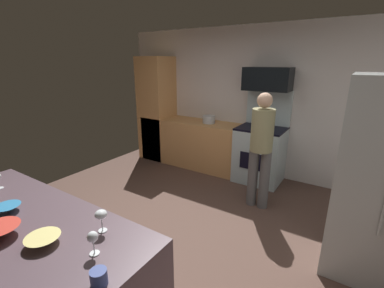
{
  "coord_description": "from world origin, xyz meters",
  "views": [
    {
      "loc": [
        1.69,
        -2.25,
        2.0
      ],
      "look_at": [
        0.06,
        0.3,
        1.05
      ],
      "focal_mm": 24.65,
      "sensor_mm": 36.0,
      "label": 1
    }
  ],
  "objects_px": {
    "oven_range": "(260,152)",
    "wine_glass_near": "(101,215)",
    "person_cook": "(261,146)",
    "mixing_bowl_small": "(43,240)",
    "mixing_bowl_large": "(8,209)",
    "wine_glass_far": "(93,238)",
    "mixing_bowl_prep": "(0,232)",
    "mug_tea": "(99,277)",
    "stock_pot": "(209,119)",
    "microwave": "(268,79)"
  },
  "relations": [
    {
      "from": "mixing_bowl_large",
      "to": "wine_glass_far",
      "type": "height_order",
      "value": "wine_glass_far"
    },
    {
      "from": "oven_range",
      "to": "person_cook",
      "type": "bearing_deg",
      "value": -72.07
    },
    {
      "from": "wine_glass_near",
      "to": "mixing_bowl_large",
      "type": "bearing_deg",
      "value": -164.01
    },
    {
      "from": "mixing_bowl_small",
      "to": "wine_glass_near",
      "type": "relative_size",
      "value": 1.34
    },
    {
      "from": "stock_pot",
      "to": "mixing_bowl_small",
      "type": "bearing_deg",
      "value": -77.33
    },
    {
      "from": "mixing_bowl_small",
      "to": "wine_glass_far",
      "type": "height_order",
      "value": "wine_glass_far"
    },
    {
      "from": "microwave",
      "to": "person_cook",
      "type": "distance_m",
      "value": 1.28
    },
    {
      "from": "person_cook",
      "to": "mixing_bowl_prep",
      "type": "xyz_separation_m",
      "value": [
        -0.8,
        -2.81,
        0.03
      ]
    },
    {
      "from": "mixing_bowl_prep",
      "to": "oven_range",
      "type": "bearing_deg",
      "value": 81.84
    },
    {
      "from": "oven_range",
      "to": "mixing_bowl_prep",
      "type": "distance_m",
      "value": 3.73
    },
    {
      "from": "mixing_bowl_prep",
      "to": "stock_pot",
      "type": "xyz_separation_m",
      "value": [
        -0.49,
        3.67,
        0.03
      ]
    },
    {
      "from": "oven_range",
      "to": "mixing_bowl_prep",
      "type": "height_order",
      "value": "oven_range"
    },
    {
      "from": "wine_glass_near",
      "to": "wine_glass_far",
      "type": "bearing_deg",
      "value": -51.2
    },
    {
      "from": "mixing_bowl_large",
      "to": "wine_glass_near",
      "type": "xyz_separation_m",
      "value": [
        0.81,
        0.23,
        0.1
      ]
    },
    {
      "from": "mixing_bowl_small",
      "to": "wine_glass_far",
      "type": "bearing_deg",
      "value": 18.19
    },
    {
      "from": "wine_glass_far",
      "to": "stock_pot",
      "type": "relative_size",
      "value": 0.65
    },
    {
      "from": "person_cook",
      "to": "mixing_bowl_small",
      "type": "height_order",
      "value": "person_cook"
    },
    {
      "from": "mixing_bowl_large",
      "to": "mug_tea",
      "type": "relative_size",
      "value": 2.11
    },
    {
      "from": "mug_tea",
      "to": "microwave",
      "type": "bearing_deg",
      "value": 95.31
    },
    {
      "from": "oven_range",
      "to": "person_cook",
      "type": "height_order",
      "value": "person_cook"
    },
    {
      "from": "oven_range",
      "to": "wine_glass_near",
      "type": "relative_size",
      "value": 9.69
    },
    {
      "from": "mixing_bowl_prep",
      "to": "wine_glass_far",
      "type": "distance_m",
      "value": 0.7
    },
    {
      "from": "person_cook",
      "to": "mug_tea",
      "type": "distance_m",
      "value": 2.72
    },
    {
      "from": "mixing_bowl_small",
      "to": "wine_glass_near",
      "type": "bearing_deg",
      "value": 54.42
    },
    {
      "from": "microwave",
      "to": "mug_tea",
      "type": "bearing_deg",
      "value": -84.69
    },
    {
      "from": "person_cook",
      "to": "mixing_bowl_large",
      "type": "bearing_deg",
      "value": -112.54
    },
    {
      "from": "person_cook",
      "to": "mixing_bowl_small",
      "type": "distance_m",
      "value": 2.74
    },
    {
      "from": "person_cook",
      "to": "stock_pot",
      "type": "distance_m",
      "value": 1.56
    },
    {
      "from": "mixing_bowl_large",
      "to": "person_cook",
      "type": "bearing_deg",
      "value": 67.46
    },
    {
      "from": "wine_glass_near",
      "to": "microwave",
      "type": "bearing_deg",
      "value": 89.8
    },
    {
      "from": "oven_range",
      "to": "stock_pot",
      "type": "bearing_deg",
      "value": 179.73
    },
    {
      "from": "wine_glass_far",
      "to": "stock_pot",
      "type": "bearing_deg",
      "value": 108.43
    },
    {
      "from": "mixing_bowl_prep",
      "to": "wine_glass_far",
      "type": "xyz_separation_m",
      "value": [
        0.66,
        0.23,
        0.07
      ]
    },
    {
      "from": "mixing_bowl_large",
      "to": "mug_tea",
      "type": "bearing_deg",
      "value": -3.79
    },
    {
      "from": "mixing_bowl_large",
      "to": "mixing_bowl_prep",
      "type": "xyz_separation_m",
      "value": [
        0.29,
        -0.17,
        0.01
      ]
    },
    {
      "from": "wine_glass_near",
      "to": "mug_tea",
      "type": "xyz_separation_m",
      "value": [
        0.35,
        -0.31,
        -0.08
      ]
    },
    {
      "from": "mixing_bowl_large",
      "to": "stock_pot",
      "type": "height_order",
      "value": "stock_pot"
    },
    {
      "from": "mixing_bowl_small",
      "to": "wine_glass_far",
      "type": "xyz_separation_m",
      "value": [
        0.35,
        0.11,
        0.08
      ]
    },
    {
      "from": "mug_tea",
      "to": "stock_pot",
      "type": "relative_size",
      "value": 0.37
    },
    {
      "from": "microwave",
      "to": "wine_glass_far",
      "type": "distance_m",
      "value": 3.6
    },
    {
      "from": "mug_tea",
      "to": "stock_pot",
      "type": "xyz_separation_m",
      "value": [
        -1.36,
        3.58,
        0.03
      ]
    },
    {
      "from": "oven_range",
      "to": "mixing_bowl_large",
      "type": "relative_size",
      "value": 8.33
    },
    {
      "from": "person_cook",
      "to": "mixing_bowl_small",
      "type": "relative_size",
      "value": 7.61
    },
    {
      "from": "oven_range",
      "to": "mug_tea",
      "type": "distance_m",
      "value": 3.61
    },
    {
      "from": "wine_glass_far",
      "to": "stock_pot",
      "type": "height_order",
      "value": "wine_glass_far"
    },
    {
      "from": "wine_glass_near",
      "to": "oven_range",
      "type": "bearing_deg",
      "value": 89.8
    },
    {
      "from": "microwave",
      "to": "wine_glass_far",
      "type": "bearing_deg",
      "value": -87.9
    },
    {
      "from": "oven_range",
      "to": "wine_glass_near",
      "type": "xyz_separation_m",
      "value": [
        -0.01,
        -3.27,
        0.5
      ]
    },
    {
      "from": "person_cook",
      "to": "microwave",
      "type": "bearing_deg",
      "value": 106.41
    },
    {
      "from": "mixing_bowl_prep",
      "to": "microwave",
      "type": "bearing_deg",
      "value": 82.02
    }
  ]
}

